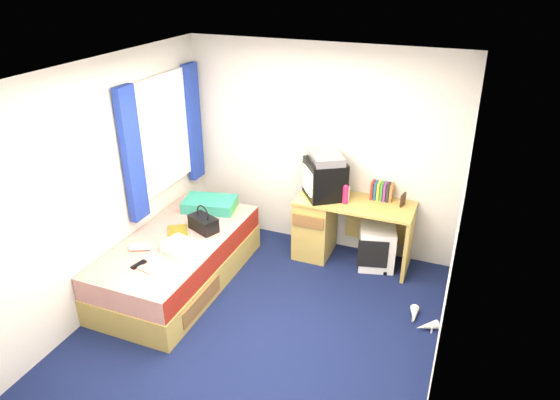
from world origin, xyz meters
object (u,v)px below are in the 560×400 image
at_px(handbag, 203,223).
at_px(magazine, 178,231).
at_px(crt_tv, 325,179).
at_px(towel, 179,246).
at_px(bed, 179,260).
at_px(remote_control, 139,264).
at_px(picture_frame, 403,200).
at_px(vcr, 326,157).
at_px(aerosol_can, 347,193).
at_px(water_bottle, 140,247).
at_px(white_heels, 420,320).
at_px(desk, 330,224).
at_px(storage_cube, 377,247).
at_px(pillow, 210,204).
at_px(colour_swatch_fan, 146,270).
at_px(pink_water_bottle, 345,195).

xyz_separation_m(handbag, magazine, (-0.24, -0.14, -0.08)).
relative_size(crt_tv, towel, 1.92).
height_order(bed, remote_control, remote_control).
relative_size(crt_tv, picture_frame, 4.16).
xyz_separation_m(bed, vcr, (1.25, 1.13, 0.96)).
relative_size(bed, aerosol_can, 11.36).
height_order(vcr, water_bottle, vcr).
bearing_deg(remote_control, white_heels, 30.62).
relative_size(towel, white_heels, 0.89).
xyz_separation_m(desk, aerosol_can, (0.18, -0.01, 0.43)).
bearing_deg(water_bottle, bed, 58.53).
relative_size(picture_frame, aerosol_can, 0.80).
height_order(crt_tv, handbag, crt_tv).
xyz_separation_m(bed, picture_frame, (2.11, 1.22, 0.55)).
distance_m(aerosol_can, towel, 1.91).
bearing_deg(handbag, water_bottle, -99.30).
bearing_deg(white_heels, towel, -169.10).
bearing_deg(aerosol_can, storage_cube, -2.19).
relative_size(desk, remote_control, 8.12).
distance_m(desk, remote_control, 2.20).
bearing_deg(vcr, desk, 55.38).
height_order(pillow, picture_frame, picture_frame).
height_order(aerosol_can, water_bottle, aerosol_can).
bearing_deg(picture_frame, colour_swatch_fan, -126.85).
bearing_deg(white_heels, water_bottle, -167.74).
distance_m(aerosol_can, handbag, 1.61).
bearing_deg(pillow, pink_water_bottle, 11.94).
xyz_separation_m(pillow, pink_water_bottle, (1.52, 0.32, 0.24)).
distance_m(crt_tv, towel, 1.76).
relative_size(storage_cube, magazine, 1.73).
relative_size(vcr, remote_control, 2.86).
relative_size(desk, storage_cube, 2.68).
xyz_separation_m(desk, storage_cube, (0.56, -0.02, -0.16)).
bearing_deg(desk, towel, -131.48).
distance_m(vcr, picture_frame, 0.96).
relative_size(colour_swatch_fan, remote_control, 1.38).
relative_size(pink_water_bottle, water_bottle, 0.97).
xyz_separation_m(storage_cube, picture_frame, (0.21, 0.12, 0.58)).
xyz_separation_m(aerosol_can, towel, (-1.36, -1.32, -0.25)).
xyz_separation_m(vcr, white_heels, (1.27, -0.88, -1.18)).
distance_m(desk, picture_frame, 0.88).
relative_size(vcr, picture_frame, 3.27).
distance_m(picture_frame, remote_control, 2.83).
relative_size(magazine, white_heels, 0.82).
xyz_separation_m(handbag, remote_control, (-0.24, -0.83, -0.08)).
relative_size(storage_cube, aerosol_can, 2.75).
height_order(water_bottle, white_heels, water_bottle).
relative_size(pillow, desk, 0.45).
bearing_deg(bed, vcr, 42.18).
distance_m(storage_cube, aerosol_can, 0.71).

